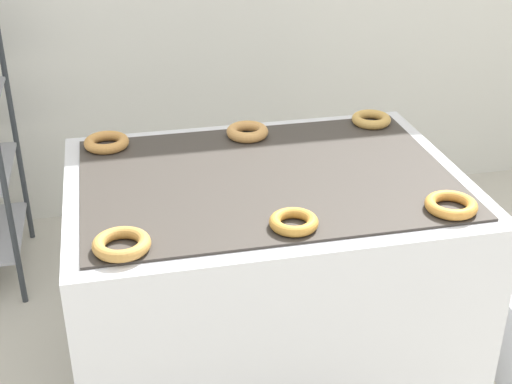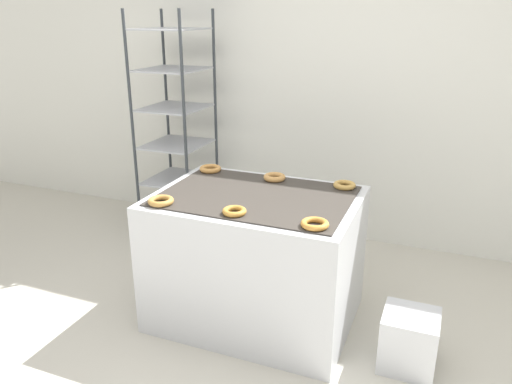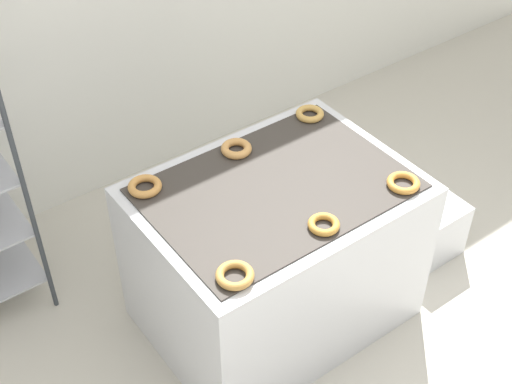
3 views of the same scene
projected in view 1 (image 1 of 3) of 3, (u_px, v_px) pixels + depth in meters
name	position (u px, v px, depth m)	size (l,w,h in m)	color
fryer_machine	(266.00, 289.00, 2.35)	(1.20, 0.89, 0.83)	silver
donut_near_left	(122.00, 244.00, 1.78)	(0.15, 0.15, 0.03)	#BB873F
donut_near_center	(293.00, 222.00, 1.88)	(0.13, 0.13, 0.03)	#C18735
donut_near_right	(451.00, 205.00, 1.96)	(0.14, 0.14, 0.03)	#CF8A38
donut_far_left	(107.00, 142.00, 2.34)	(0.15, 0.15, 0.03)	#C48843
donut_far_center	(247.00, 132.00, 2.41)	(0.14, 0.14, 0.04)	tan
donut_far_right	(371.00, 119.00, 2.52)	(0.14, 0.14, 0.03)	tan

